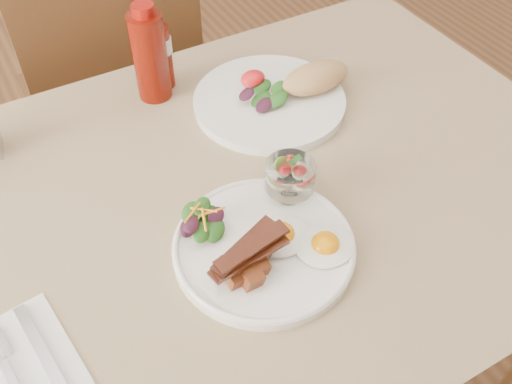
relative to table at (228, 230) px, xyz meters
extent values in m
cylinder|color=#502D19|center=(0.59, 0.36, -0.31)|extent=(0.06, 0.06, 0.71)
cube|color=#502D19|center=(0.00, 0.00, 0.07)|extent=(1.30, 0.85, 0.04)
cube|color=tan|center=(0.00, 0.00, 0.09)|extent=(1.33, 0.88, 0.00)
cylinder|color=#502D19|center=(-0.18, 0.57, -0.44)|extent=(0.04, 0.04, 0.45)
cylinder|color=#502D19|center=(0.18, 0.57, -0.44)|extent=(0.04, 0.04, 0.45)
cylinder|color=#502D19|center=(-0.18, 0.93, -0.44)|extent=(0.04, 0.04, 0.45)
cylinder|color=#502D19|center=(0.18, 0.93, -0.44)|extent=(0.04, 0.04, 0.45)
cube|color=#502D19|center=(0.00, 0.75, -0.20)|extent=(0.42, 0.42, 0.03)
cube|color=#502D19|center=(0.00, 0.55, 0.04)|extent=(0.42, 0.03, 0.46)
cylinder|color=white|center=(0.00, -0.13, 0.10)|extent=(0.28, 0.28, 0.02)
ellipsoid|color=white|center=(0.08, -0.18, 0.11)|extent=(0.11, 0.10, 0.01)
ellipsoid|color=orange|center=(0.08, -0.18, 0.12)|extent=(0.04, 0.04, 0.03)
ellipsoid|color=white|center=(0.03, -0.13, 0.11)|extent=(0.11, 0.10, 0.01)
ellipsoid|color=orange|center=(0.03, -0.13, 0.12)|extent=(0.04, 0.04, 0.03)
cube|color=brown|center=(-0.05, -0.15, 0.12)|extent=(0.03, 0.03, 0.02)
cube|color=brown|center=(-0.04, -0.17, 0.12)|extent=(0.03, 0.03, 0.03)
cube|color=brown|center=(-0.07, -0.17, 0.12)|extent=(0.03, 0.03, 0.02)
cube|color=brown|center=(-0.02, -0.15, 0.12)|extent=(0.03, 0.03, 0.02)
cube|color=brown|center=(-0.05, -0.18, 0.12)|extent=(0.03, 0.03, 0.03)
cube|color=brown|center=(-0.07, -0.14, 0.12)|extent=(0.03, 0.03, 0.02)
cube|color=brown|center=(-0.04, -0.16, 0.14)|extent=(0.03, 0.03, 0.02)
cube|color=brown|center=(-0.05, -0.16, 0.13)|extent=(0.03, 0.03, 0.02)
cube|color=#511E0D|center=(-0.05, -0.16, 0.14)|extent=(0.12, 0.05, 0.01)
cube|color=#511E0D|center=(-0.04, -0.17, 0.15)|extent=(0.12, 0.03, 0.01)
cube|color=#511E0D|center=(-0.05, -0.15, 0.15)|extent=(0.12, 0.06, 0.01)
cube|color=#511E0D|center=(-0.04, -0.16, 0.16)|extent=(0.12, 0.04, 0.01)
ellipsoid|color=#1A4813|center=(-0.07, -0.06, 0.11)|extent=(0.05, 0.04, 0.01)
ellipsoid|color=#1A4813|center=(-0.05, -0.05, 0.11)|extent=(0.05, 0.04, 0.01)
ellipsoid|color=#331021|center=(-0.09, -0.05, 0.12)|extent=(0.04, 0.03, 0.01)
ellipsoid|color=#1A4813|center=(-0.06, -0.08, 0.12)|extent=(0.05, 0.04, 0.01)
ellipsoid|color=#1A4813|center=(-0.08, -0.08, 0.12)|extent=(0.04, 0.03, 0.01)
ellipsoid|color=#331021|center=(-0.05, -0.06, 0.13)|extent=(0.04, 0.03, 0.01)
ellipsoid|color=#1A4813|center=(-0.08, -0.04, 0.13)|extent=(0.05, 0.04, 0.01)
ellipsoid|color=#1A4813|center=(-0.06, -0.04, 0.14)|extent=(0.04, 0.03, 0.01)
ellipsoid|color=#331021|center=(-0.09, -0.07, 0.14)|extent=(0.04, 0.03, 0.01)
cylinder|color=orange|center=(-0.06, -0.05, 0.15)|extent=(0.03, 0.03, 0.01)
cylinder|color=orange|center=(-0.08, -0.05, 0.15)|extent=(0.04, 0.03, 0.01)
cylinder|color=orange|center=(-0.06, -0.06, 0.15)|extent=(0.04, 0.01, 0.01)
cylinder|color=orange|center=(-0.07, -0.07, 0.15)|extent=(0.02, 0.04, 0.01)
cylinder|color=white|center=(0.08, -0.06, 0.11)|extent=(0.04, 0.04, 0.01)
cylinder|color=white|center=(0.08, -0.06, 0.12)|extent=(0.02, 0.02, 0.01)
cylinder|color=white|center=(0.08, -0.06, 0.15)|extent=(0.08, 0.08, 0.05)
cylinder|color=#F8E6B0|center=(0.08, -0.05, 0.14)|extent=(0.02, 0.02, 0.01)
cylinder|color=#F8E6B0|center=(0.10, -0.07, 0.14)|extent=(0.02, 0.02, 0.01)
cylinder|color=#F8E6B0|center=(0.09, -0.05, 0.15)|extent=(0.02, 0.02, 0.01)
cylinder|color=#81B938|center=(0.08, -0.05, 0.16)|extent=(0.03, 0.03, 0.01)
cone|color=red|center=(0.09, -0.07, 0.17)|extent=(0.02, 0.02, 0.02)
cone|color=red|center=(0.07, -0.06, 0.17)|extent=(0.02, 0.02, 0.02)
cone|color=red|center=(0.09, -0.05, 0.17)|extent=(0.02, 0.02, 0.02)
ellipsoid|color=#2A7429|center=(0.09, -0.06, 0.18)|extent=(0.02, 0.01, 0.00)
ellipsoid|color=#2A7429|center=(0.10, -0.06, 0.19)|extent=(0.02, 0.01, 0.00)
cylinder|color=white|center=(0.19, 0.18, 0.10)|extent=(0.30, 0.30, 0.02)
ellipsoid|color=#1A4813|center=(0.17, 0.17, 0.11)|extent=(0.05, 0.04, 0.01)
ellipsoid|color=#1A4813|center=(0.19, 0.20, 0.12)|extent=(0.05, 0.04, 0.01)
ellipsoid|color=#331021|center=(0.16, 0.15, 0.12)|extent=(0.04, 0.04, 0.01)
ellipsoid|color=#1A4813|center=(0.19, 0.15, 0.12)|extent=(0.05, 0.04, 0.01)
ellipsoid|color=#1A4813|center=(0.21, 0.18, 0.13)|extent=(0.04, 0.03, 0.01)
ellipsoid|color=#331021|center=(0.14, 0.18, 0.13)|extent=(0.04, 0.03, 0.01)
ellipsoid|color=red|center=(0.18, 0.22, 0.12)|extent=(0.05, 0.04, 0.03)
ellipsoid|color=tan|center=(0.28, 0.16, 0.14)|extent=(0.16, 0.11, 0.06)
cylinder|color=#5B0D05|center=(0.01, 0.32, 0.18)|extent=(0.09, 0.09, 0.18)
cylinder|color=maroon|center=(0.01, 0.32, 0.27)|extent=(0.05, 0.05, 0.02)
cylinder|color=#5B0D05|center=(0.04, 0.34, 0.15)|extent=(0.05, 0.05, 0.13)
cylinder|color=beige|center=(0.04, 0.34, 0.18)|extent=(0.06, 0.06, 0.03)
cylinder|color=maroon|center=(0.04, 0.34, 0.23)|extent=(0.03, 0.03, 0.02)
cube|color=white|center=(-0.37, -0.16, 0.09)|extent=(0.15, 0.24, 0.00)
cube|color=#ADADB1|center=(-0.34, -0.15, 0.09)|extent=(0.04, 0.21, 0.00)
cube|color=#ADADB1|center=(-0.38, -0.09, 0.09)|extent=(0.01, 0.05, 0.00)
camera|label=1|loc=(-0.27, -0.59, 0.79)|focal=40.00mm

